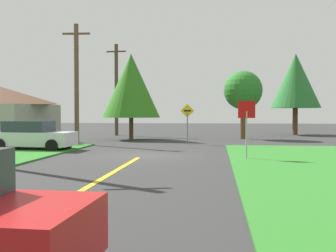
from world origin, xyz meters
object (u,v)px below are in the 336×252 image
at_px(stop_sign, 247,118).
at_px(oak_tree_right, 296,81).
at_px(utility_pole_far, 116,89).
at_px(parked_car_near_building, 33,136).
at_px(pine_tree_center, 131,86).
at_px(oak_tree_left, 243,91).
at_px(direction_sign, 187,119).
at_px(utility_pole_mid, 77,83).

bearing_deg(stop_sign, oak_tree_right, -112.17).
bearing_deg(stop_sign, utility_pole_far, -67.22).
xyz_separation_m(stop_sign, parked_car_near_building, (-11.42, 3.40, -1.03)).
bearing_deg(pine_tree_center, oak_tree_left, 11.92).
height_order(oak_tree_left, oak_tree_right, oak_tree_right).
relative_size(utility_pole_far, direction_sign, 3.11).
distance_m(stop_sign, parked_car_near_building, 11.96).
height_order(stop_sign, parked_car_near_building, stop_sign).
xyz_separation_m(utility_pole_mid, oak_tree_right, (16.40, 13.56, 0.99)).
height_order(stop_sign, oak_tree_left, oak_tree_left).
height_order(direction_sign, oak_tree_left, oak_tree_left).
relative_size(parked_car_near_building, utility_pole_mid, 0.58).
bearing_deg(oak_tree_right, parked_car_near_building, -134.13).
xyz_separation_m(stop_sign, oak_tree_right, (5.99, 21.35, 3.20)).
bearing_deg(utility_pole_far, stop_sign, -60.74).
bearing_deg(oak_tree_left, direction_sign, -124.21).
relative_size(stop_sign, oak_tree_right, 0.34).
height_order(utility_pole_mid, utility_pole_far, utility_pole_far).
bearing_deg(utility_pole_far, oak_tree_left, -18.79).
distance_m(parked_car_near_building, utility_pole_far, 15.50).
relative_size(direction_sign, oak_tree_left, 0.49).
distance_m(parked_car_near_building, oak_tree_right, 25.36).
height_order(direction_sign, oak_tree_right, oak_tree_right).
relative_size(stop_sign, oak_tree_left, 0.49).
bearing_deg(direction_sign, utility_pole_mid, -171.73).
bearing_deg(utility_pole_mid, stop_sign, -36.82).
distance_m(parked_car_near_building, oak_tree_left, 16.88).
bearing_deg(pine_tree_center, stop_sign, -58.71).
xyz_separation_m(stop_sign, utility_pole_far, (-10.35, 18.47, 2.40)).
bearing_deg(direction_sign, parked_car_near_building, -146.46).
relative_size(utility_pole_mid, oak_tree_right, 1.03).
bearing_deg(parked_car_near_building, direction_sign, 37.27).
bearing_deg(utility_pole_far, oak_tree_right, 9.97).
bearing_deg(direction_sign, pine_tree_center, 138.71).
bearing_deg(parked_car_near_building, utility_pole_mid, 80.70).
bearing_deg(utility_pole_mid, parked_car_near_building, -103.03).
bearing_deg(oak_tree_left, oak_tree_right, 51.84).
distance_m(stop_sign, pine_tree_center, 15.25).
xyz_separation_m(utility_pole_mid, pine_tree_center, (2.57, 5.09, 0.11)).
height_order(utility_pole_mid, pine_tree_center, utility_pole_mid).
bearing_deg(oak_tree_left, parked_car_near_building, -137.16).
xyz_separation_m(utility_pole_far, direction_sign, (7.13, -9.64, -2.58)).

